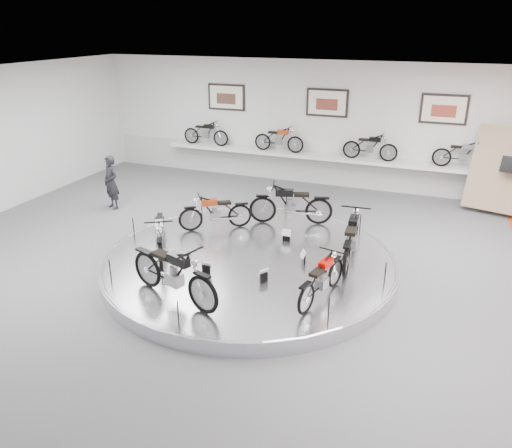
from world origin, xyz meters
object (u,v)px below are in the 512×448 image
at_px(bike_f, 322,278).
at_px(visitor, 111,182).
at_px(display_platform, 249,263).
at_px(shelf, 322,157).
at_px(bike_a, 352,238).
at_px(bike_d, 160,235).
at_px(bike_b, 291,204).
at_px(bike_c, 215,212).
at_px(bike_e, 173,272).

bearing_deg(bike_f, visitor, 77.12).
relative_size(display_platform, shelf, 0.58).
height_order(bike_a, bike_d, bike_a).
distance_m(display_platform, bike_a, 2.29).
bearing_deg(bike_b, shelf, -102.91).
bearing_deg(bike_c, visitor, -48.75).
bearing_deg(shelf, visitor, -140.79).
bearing_deg(display_platform, bike_f, -32.04).
relative_size(bike_c, bike_e, 0.82).
relative_size(bike_b, bike_d, 1.05).
xyz_separation_m(bike_c, bike_e, (0.75, -3.34, 0.10)).
xyz_separation_m(display_platform, bike_f, (1.91, -1.20, 0.59)).
height_order(display_platform, bike_e, bike_e).
distance_m(bike_e, bike_f, 2.71).
bearing_deg(visitor, bike_a, 11.44).
bearing_deg(bike_d, bike_c, 135.85).
distance_m(bike_f, visitor, 7.84).
xyz_separation_m(bike_e, bike_f, (2.53, 0.97, -0.12)).
bearing_deg(shelf, bike_b, -86.59).
bearing_deg(bike_a, bike_e, 131.47).
bearing_deg(bike_a, bike_f, 169.95).
xyz_separation_m(bike_e, visitor, (-4.55, 4.35, -0.07)).
height_order(display_platform, bike_d, bike_d).
xyz_separation_m(bike_a, visitor, (-7.27, 1.59, -0.06)).
relative_size(bike_d, bike_f, 1.15).
height_order(bike_a, bike_e, bike_e).
xyz_separation_m(bike_d, bike_f, (3.71, -0.51, -0.07)).
bearing_deg(bike_a, bike_b, 45.16).
distance_m(bike_b, visitor, 5.42).
bearing_deg(shelf, bike_f, -75.88).
xyz_separation_m(display_platform, bike_c, (-1.37, 1.17, 0.60)).
distance_m(bike_b, bike_f, 3.78).
distance_m(bike_c, bike_d, 1.91).
relative_size(bike_a, bike_e, 0.98).
xyz_separation_m(shelf, bike_c, (-1.37, -5.23, -0.25)).
relative_size(bike_c, visitor, 0.98).
xyz_separation_m(bike_a, bike_b, (-1.85, 1.60, -0.02)).
relative_size(bike_a, bike_c, 1.20).
bearing_deg(bike_f, bike_e, 123.63).
bearing_deg(shelf, display_platform, -90.00).
bearing_deg(bike_e, bike_b, 96.93).
height_order(bike_a, bike_f, bike_a).
bearing_deg(bike_b, bike_a, 122.80).
height_order(shelf, bike_b, bike_b).
bearing_deg(bike_f, bike_b, 38.73).
bearing_deg(bike_a, bike_c, 76.58).
bearing_deg(bike_d, bike_f, 51.01).
height_order(bike_c, bike_e, bike_e).
xyz_separation_m(bike_b, bike_d, (-2.05, -2.88, -0.02)).
relative_size(display_platform, bike_e, 3.40).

